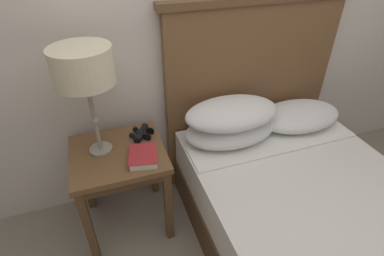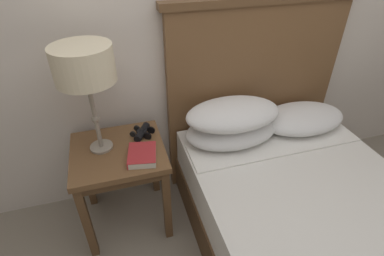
% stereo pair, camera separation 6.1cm
% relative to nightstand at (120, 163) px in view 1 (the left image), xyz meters
% --- Properties ---
extents(wall_back, '(8.00, 0.06, 2.60)m').
position_rel_nightstand_xyz_m(wall_back, '(0.62, 0.32, 0.79)').
color(wall_back, silver).
rests_on(wall_back, ground_plane).
extents(nightstand, '(0.53, 0.49, 0.60)m').
position_rel_nightstand_xyz_m(nightstand, '(0.00, 0.00, 0.00)').
color(nightstand, brown).
rests_on(nightstand, ground_plane).
extents(bed, '(1.27, 2.04, 1.33)m').
position_rel_nightstand_xyz_m(bed, '(0.96, -0.62, -0.20)').
color(bed, '#4E3520').
rests_on(bed, ground_plane).
extents(table_lamp, '(0.30, 0.30, 0.61)m').
position_rel_nightstand_xyz_m(table_lamp, '(-0.09, 0.05, 0.59)').
color(table_lamp, gray).
rests_on(table_lamp, nightstand).
extents(book_on_nightstand, '(0.19, 0.22, 0.04)m').
position_rel_nightstand_xyz_m(book_on_nightstand, '(0.13, -0.11, 0.11)').
color(book_on_nightstand, silver).
rests_on(book_on_nightstand, nightstand).
extents(binoculars_pair, '(0.16, 0.16, 0.05)m').
position_rel_nightstand_xyz_m(binoculars_pair, '(0.16, 0.10, 0.11)').
color(binoculars_pair, black).
rests_on(binoculars_pair, nightstand).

